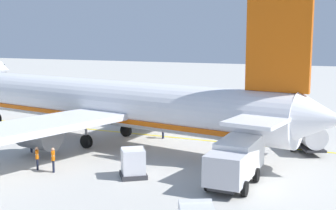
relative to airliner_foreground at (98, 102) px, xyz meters
name	(u,v)px	position (x,y,z in m)	size (l,w,h in m)	color
airliner_foreground	(98,102)	(0.00, 0.00, 0.00)	(34.51, 41.59, 11.90)	white
service_truck_fuel	(302,131)	(4.41, -16.65, -1.99)	(6.46, 4.59, 2.40)	silver
service_truck_catering	(236,160)	(-6.56, -14.09, -1.87)	(6.31, 2.53, 2.70)	silver
cargo_container_near	(197,121)	(7.56, -6.38, -2.48)	(2.12, 2.12, 1.93)	#333338
cargo_container_far	(133,163)	(-8.00, -7.64, -2.45)	(2.30, 2.30, 1.99)	#333338
crew_marshaller	(53,158)	(-9.18, -2.19, -2.39)	(0.54, 0.44, 1.69)	#191E33
crew_loader_left	(37,156)	(-9.20, -0.84, -2.44)	(0.51, 0.46, 1.62)	#191E33
crew_loader_right	(163,128)	(3.00, -4.81, -2.43)	(0.62, 0.29, 1.63)	#191E33
crew_supervisor	(31,140)	(-5.62, 2.73, -2.41)	(0.46, 0.52, 1.66)	#191E33
apron_guide_line	(163,136)	(3.76, -4.44, -3.39)	(0.30, 60.00, 0.01)	yellow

